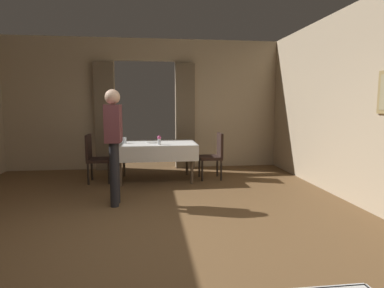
# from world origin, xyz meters

# --- Properties ---
(ground) EXTENTS (10.08, 10.08, 0.00)m
(ground) POSITION_xyz_m (0.00, 0.00, 0.00)
(ground) COLOR brown
(wall_back) EXTENTS (6.40, 0.27, 3.00)m
(wall_back) POSITION_xyz_m (0.00, 4.18, 1.51)
(wall_back) COLOR tan
(wall_back) RESTS_ON ground
(dining_table_mid) EXTENTS (1.57, 1.05, 0.75)m
(dining_table_mid) POSITION_xyz_m (0.21, 2.86, 0.66)
(dining_table_mid) COLOR #4C3D2D
(dining_table_mid) RESTS_ON ground
(chair_mid_right) EXTENTS (0.44, 0.44, 0.93)m
(chair_mid_right) POSITION_xyz_m (1.38, 2.84, 0.52)
(chair_mid_right) COLOR black
(chair_mid_right) RESTS_ON ground
(chair_mid_left) EXTENTS (0.44, 0.44, 0.93)m
(chair_mid_left) POSITION_xyz_m (-0.96, 2.82, 0.52)
(chair_mid_left) COLOR black
(chair_mid_left) RESTS_ON ground
(flower_vase_mid) EXTENTS (0.07, 0.07, 0.17)m
(flower_vase_mid) POSITION_xyz_m (0.27, 2.53, 0.84)
(flower_vase_mid) COLOR silver
(flower_vase_mid) RESTS_ON dining_table_mid
(glass_mid_b) EXTENTS (0.08, 0.08, 0.12)m
(glass_mid_b) POSITION_xyz_m (-0.40, 2.86, 0.81)
(glass_mid_b) COLOR silver
(glass_mid_b) RESTS_ON dining_table_mid
(plate_mid_c) EXTENTS (0.23, 0.23, 0.01)m
(plate_mid_c) POSITION_xyz_m (0.13, 2.87, 0.76)
(plate_mid_c) COLOR white
(plate_mid_c) RESTS_ON dining_table_mid
(person_waiter_by_doorway) EXTENTS (0.23, 0.37, 1.72)m
(person_waiter_by_doorway) POSITION_xyz_m (-0.43, 1.32, 1.02)
(person_waiter_by_doorway) COLOR black
(person_waiter_by_doorway) RESTS_ON ground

